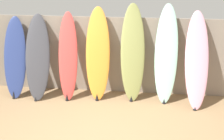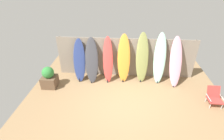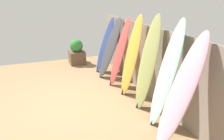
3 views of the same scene
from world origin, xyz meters
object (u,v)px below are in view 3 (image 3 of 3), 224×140
surfboard_seafoam_5 (166,75)px  planter_box (77,53)px  surfboard_orange_3 (131,57)px  surfboard_olive_4 (148,64)px  surfboard_pink_6 (181,92)px  surfboard_charcoal_1 (110,48)px  surfboard_red_2 (120,53)px  surfboard_navy_0 (105,45)px

surfboard_seafoam_5 → planter_box: 4.68m
surfboard_orange_3 → surfboard_olive_4: (0.77, 0.03, 0.04)m
surfboard_pink_6 → planter_box: (-5.20, -0.69, -0.58)m
surfboard_orange_3 → surfboard_charcoal_1: bearing=-177.1°
surfboard_pink_6 → planter_box: bearing=-172.5°
surfboard_pink_6 → surfboard_orange_3: bearing=177.3°
surfboard_orange_3 → surfboard_pink_6: surfboard_orange_3 is taller
surfboard_charcoal_1 → surfboard_seafoam_5: surfboard_seafoam_5 is taller
surfboard_red_2 → surfboard_pink_6: surfboard_pink_6 is taller
surfboard_navy_0 → surfboard_seafoam_5: surfboard_seafoam_5 is taller
surfboard_charcoal_1 → surfboard_orange_3: (1.37, 0.07, 0.09)m
surfboard_olive_4 → surfboard_navy_0: bearing=-178.1°
surfboard_red_2 → surfboard_pink_6: size_ratio=0.96×
surfboard_navy_0 → surfboard_pink_6: surfboard_pink_6 is taller
surfboard_navy_0 → surfboard_olive_4: bearing=1.9°
surfboard_navy_0 → surfboard_pink_6: size_ratio=0.90×
surfboard_charcoal_1 → surfboard_olive_4: bearing=2.7°
surfboard_navy_0 → surfboard_red_2: surfboard_red_2 is taller
surfboard_charcoal_1 → surfboard_seafoam_5: (2.87, 0.10, 0.13)m
surfboard_pink_6 → surfboard_red_2: bearing=178.7°
surfboard_olive_4 → surfboard_seafoam_5: surfboard_olive_4 is taller
surfboard_charcoal_1 → surfboard_red_2: 0.70m
surfboard_navy_0 → surfboard_pink_6: (4.06, -0.05, 0.11)m
surfboard_olive_4 → planter_box: (-3.83, -0.82, -0.64)m
surfboard_orange_3 → surfboard_pink_6: (2.14, -0.10, -0.02)m
surfboard_orange_3 → surfboard_red_2: bearing=-176.6°
surfboard_charcoal_1 → planter_box: size_ratio=2.03×
surfboard_red_2 → surfboard_seafoam_5: 2.18m
surfboard_red_2 → surfboard_olive_4: 1.45m
surfboard_navy_0 → surfboard_red_2: 1.24m
planter_box → surfboard_pink_6: bearing=7.5°
surfboard_pink_6 → surfboard_seafoam_5: bearing=168.1°
surfboard_olive_4 → surfboard_seafoam_5: bearing=0.2°
surfboard_charcoal_1 → surfboard_olive_4: surfboard_olive_4 is taller
surfboard_charcoal_1 → surfboard_orange_3: size_ratio=0.91×
surfboard_charcoal_1 → surfboard_seafoam_5: bearing=2.0°
surfboard_charcoal_1 → surfboard_red_2: size_ratio=0.97×
surfboard_navy_0 → surfboard_orange_3: size_ratio=0.88×
surfboard_red_2 → surfboard_navy_0: bearing=-179.2°
surfboard_navy_0 → surfboard_orange_3: (1.91, 0.06, 0.13)m
surfboard_olive_4 → surfboard_pink_6: size_ratio=1.06×
surfboard_olive_4 → surfboard_pink_6: surfboard_olive_4 is taller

